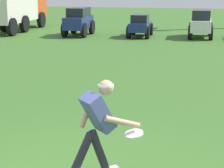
{
  "coord_description": "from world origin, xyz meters",
  "views": [
    {
      "loc": [
        1.8,
        -5.2,
        2.7
      ],
      "look_at": [
        0.07,
        2.2,
        0.9
      ],
      "focal_mm": 70.0,
      "sensor_mm": 36.0,
      "label": 1
    }
  ],
  "objects_px": {
    "parked_car_slot_b": "(140,25)",
    "box_truck": "(18,8)",
    "frisbee_thrower": "(97,124)",
    "parked_car_slot_a": "(79,21)",
    "frisbee_in_flight": "(134,134)",
    "parked_car_slot_c": "(201,23)"
  },
  "relations": [
    {
      "from": "parked_car_slot_b",
      "to": "box_truck",
      "type": "relative_size",
      "value": 0.38
    },
    {
      "from": "frisbee_thrower",
      "to": "parked_car_slot_b",
      "type": "bearing_deg",
      "value": 97.5
    },
    {
      "from": "parked_car_slot_a",
      "to": "parked_car_slot_b",
      "type": "relative_size",
      "value": 1.06
    },
    {
      "from": "frisbee_in_flight",
      "to": "box_truck",
      "type": "height_order",
      "value": "box_truck"
    },
    {
      "from": "parked_car_slot_b",
      "to": "parked_car_slot_c",
      "type": "xyz_separation_m",
      "value": [
        2.93,
        0.39,
        0.16
      ]
    },
    {
      "from": "parked_car_slot_b",
      "to": "parked_car_slot_c",
      "type": "bearing_deg",
      "value": 7.59
    },
    {
      "from": "parked_car_slot_c",
      "to": "box_truck",
      "type": "bearing_deg",
      "value": 176.28
    },
    {
      "from": "parked_car_slot_a",
      "to": "parked_car_slot_c",
      "type": "height_order",
      "value": "parked_car_slot_a"
    },
    {
      "from": "frisbee_in_flight",
      "to": "parked_car_slot_b",
      "type": "distance_m",
      "value": 15.9
    },
    {
      "from": "parked_car_slot_a",
      "to": "box_truck",
      "type": "distance_m",
      "value": 4.09
    },
    {
      "from": "frisbee_thrower",
      "to": "frisbee_in_flight",
      "type": "bearing_deg",
      "value": 21.77
    },
    {
      "from": "frisbee_thrower",
      "to": "parked_car_slot_c",
      "type": "bearing_deg",
      "value": 87.06
    },
    {
      "from": "frisbee_in_flight",
      "to": "parked_car_slot_c",
      "type": "height_order",
      "value": "parked_car_slot_c"
    },
    {
      "from": "parked_car_slot_a",
      "to": "parked_car_slot_b",
      "type": "xyz_separation_m",
      "value": [
        3.11,
        0.21,
        -0.18
      ]
    },
    {
      "from": "parked_car_slot_b",
      "to": "box_truck",
      "type": "xyz_separation_m",
      "value": [
        -6.97,
        1.03,
        0.67
      ]
    },
    {
      "from": "box_truck",
      "to": "parked_car_slot_c",
      "type": "bearing_deg",
      "value": -3.72
    },
    {
      "from": "frisbee_in_flight",
      "to": "parked_car_slot_c",
      "type": "xyz_separation_m",
      "value": [
        0.36,
        16.08,
        0.1
      ]
    },
    {
      "from": "parked_car_slot_c",
      "to": "frisbee_in_flight",
      "type": "bearing_deg",
      "value": -91.28
    },
    {
      "from": "box_truck",
      "to": "parked_car_slot_b",
      "type": "bearing_deg",
      "value": -8.44
    },
    {
      "from": "frisbee_thrower",
      "to": "parked_car_slot_a",
      "type": "bearing_deg",
      "value": 108.37
    },
    {
      "from": "frisbee_in_flight",
      "to": "parked_car_slot_c",
      "type": "distance_m",
      "value": 16.09
    },
    {
      "from": "frisbee_thrower",
      "to": "frisbee_in_flight",
      "type": "relative_size",
      "value": 3.72
    }
  ]
}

